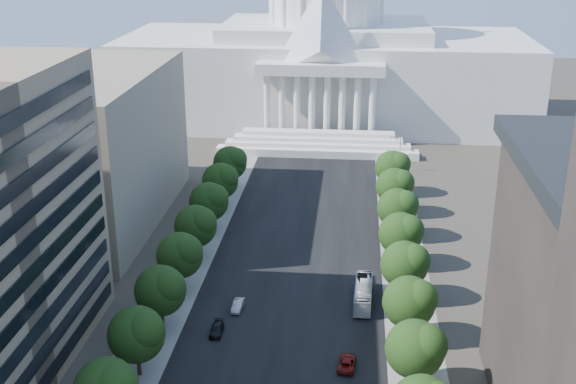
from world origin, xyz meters
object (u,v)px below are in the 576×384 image
(car_dark_b, at_px, (217,330))
(city_bus, at_px, (363,293))
(car_silver, at_px, (238,305))
(car_red, at_px, (347,363))

(car_dark_b, relative_size, city_bus, 0.39)
(car_silver, height_order, car_red, car_silver)
(car_red, bearing_deg, car_silver, -34.15)
(car_silver, relative_size, car_red, 0.85)
(city_bus, bearing_deg, car_red, -94.84)
(city_bus, bearing_deg, car_silver, -165.90)
(car_silver, xyz_separation_m, car_dark_b, (-1.97, -7.27, -0.05))
(car_silver, distance_m, car_red, 22.20)
(car_red, xyz_separation_m, car_dark_b, (-19.17, 6.76, -0.04))
(car_dark_b, bearing_deg, car_silver, 73.61)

